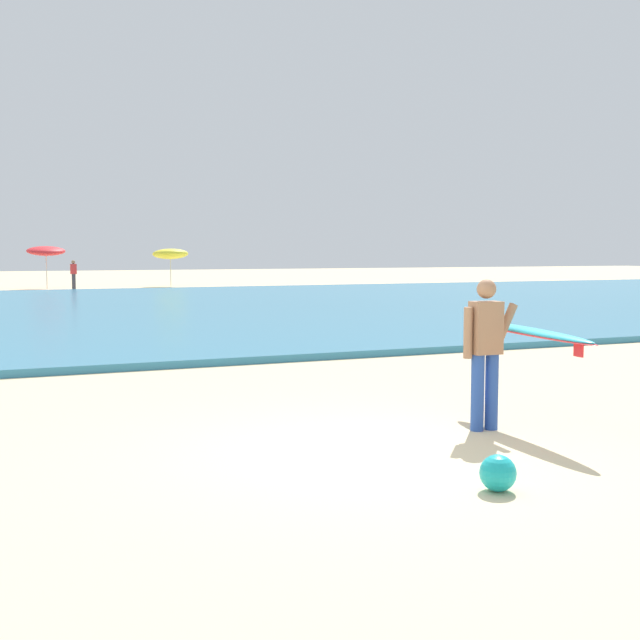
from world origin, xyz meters
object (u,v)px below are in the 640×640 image
beach_umbrella_2 (46,251)px  beach_umbrella_3 (170,254)px  beach_ball (498,473)px  beachgoer_near_row_left (74,274)px  surfer_with_board (505,340)px

beach_umbrella_2 → beach_umbrella_3: 6.82m
beach_ball → beachgoer_near_row_left: bearing=89.9°
beach_umbrella_2 → beachgoer_near_row_left: bearing=-54.7°
surfer_with_board → beachgoer_near_row_left: surfer_with_board is taller
beach_umbrella_3 → beachgoer_near_row_left: beach_umbrella_3 is taller
beachgoer_near_row_left → surfer_with_board: bearing=-87.7°
beachgoer_near_row_left → beach_ball: size_ratio=4.99×
beach_umbrella_3 → beach_umbrella_2: bearing=-179.4°
beach_umbrella_2 → beach_umbrella_3: (6.82, 0.07, -0.17)m
surfer_with_board → beachgoer_near_row_left: (-1.43, 36.25, -0.19)m
beachgoer_near_row_left → beach_umbrella_2: bearing=125.3°
surfer_with_board → beach_ball: (-1.48, -1.99, -0.87)m
beach_ball → beach_umbrella_2: bearing=91.7°
beach_umbrella_2 → beach_ball: beach_umbrella_2 is taller
beach_umbrella_3 → beachgoer_near_row_left: 5.96m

